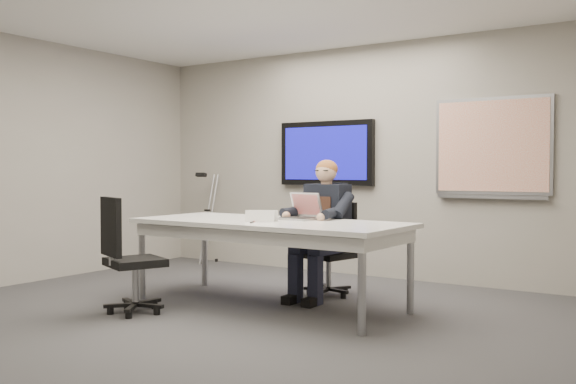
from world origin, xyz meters
The scene contains 12 objects.
floor centered at (0.00, 0.00, 0.00)m, with size 6.00×6.00×0.02m, color #39393C.
wall_back centered at (0.00, 3.00, 1.40)m, with size 6.00×0.02×2.80m, color gray.
conference_table centered at (0.04, 0.91, 0.72)m, with size 2.66×1.16×0.81m.
tv_display centered at (-0.50, 2.95, 1.50)m, with size 1.30×0.09×0.80m.
whiteboard centered at (1.55, 2.97, 1.53)m, with size 1.25×0.08×1.10m.
office_chair_far centered at (0.27, 1.70, 0.30)m, with size 0.55×0.55×0.96m.
office_chair_near centered at (-0.83, -0.02, 0.33)m, with size 0.66×0.66×1.05m.
seated_person centered at (0.26, 1.46, 0.56)m, with size 0.45×0.76×1.40m.
crutch centered at (-2.26, 2.76, 0.64)m, with size 0.18×0.40×1.28m, color #B2B5BA, non-canonical shape.
laptop centered at (0.22, 1.21, 0.88)m, with size 0.39×0.38×0.26m.
name_tent centered at (0.07, 0.75, 0.87)m, with size 0.27×0.08×0.11m, color white, non-canonical shape.
pen centered at (0.06, 0.63, 0.82)m, with size 0.01×0.01×0.15m, color black.
Camera 1 is at (3.49, -4.04, 1.29)m, focal length 40.00 mm.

